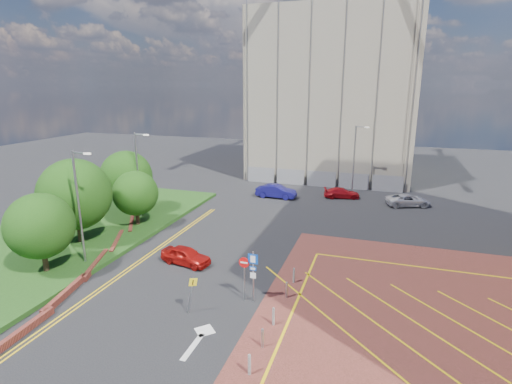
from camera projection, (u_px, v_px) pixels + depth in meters
The scene contains 19 objects.
ground at pixel (240, 308), 23.08m from camera, with size 140.00×140.00×0.00m, color black.
grass_bed at pixel (65, 235), 33.89m from camera, with size 14.00×32.00×0.30m, color #1E4115.
retaining_wall at pixel (94, 264), 28.37m from camera, with size 6.06×20.33×0.40m.
tree_a at pixel (40, 226), 26.32m from camera, with size 4.40×4.40×5.41m.
tree_b at pixel (75, 194), 31.17m from camera, with size 5.60×5.60×6.74m.
tree_c at pixel (135, 193), 35.44m from camera, with size 4.00×4.00×4.90m.
tree_d at pixel (126, 176), 38.91m from camera, with size 5.00×5.00×6.08m.
lamp_left_near at pixel (79, 203), 27.39m from camera, with size 1.53×0.16×8.00m.
lamp_left_far at pixel (138, 172), 37.17m from camera, with size 1.53×0.16×8.00m.
lamp_back at pixel (355, 157), 46.47m from camera, with size 1.53×0.16×8.00m.
sign_cluster at pixel (250, 271), 23.39m from camera, with size 1.17×0.12×3.20m.
warning_sign at pixel (191, 291), 22.17m from camera, with size 0.66×0.40×2.25m.
bollard_row at pixel (270, 324), 20.75m from camera, with size 0.14×11.14×0.90m.
construction_building at pixel (335, 96), 56.98m from camera, with size 21.20×19.20×22.00m, color gray.
construction_fence at pixel (329, 180), 50.10m from camera, with size 21.60×0.06×2.00m, color gray.
car_red_left at pixel (186, 256), 28.67m from camera, with size 1.51×3.76×1.28m, color #AC120E.
car_blue_back at pixel (276, 191), 45.55m from camera, with size 1.60×4.58×1.51m, color navy.
car_red_back at pixel (342, 193), 45.50m from camera, with size 1.63×4.02×1.17m, color #AA0E16.
car_silver_back at pixel (408, 200), 42.44m from camera, with size 2.12×4.59×1.28m, color silver.
Camera 1 is at (7.21, -19.25, 12.51)m, focal length 28.00 mm.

